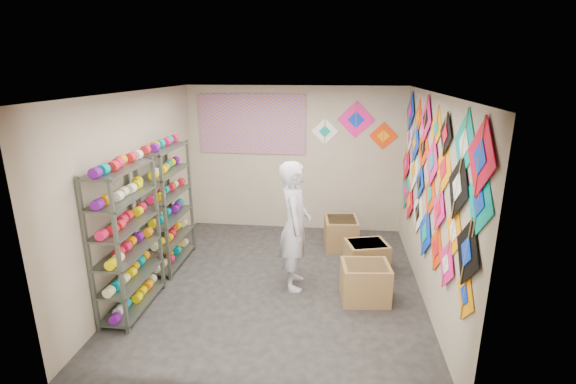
# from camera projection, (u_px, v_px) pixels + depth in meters

# --- Properties ---
(ground) EXTENTS (4.50, 4.50, 0.00)m
(ground) POSITION_uv_depth(u_px,v_px,m) (279.00, 283.00, 6.05)
(ground) COLOR black
(room_walls) EXTENTS (4.50, 4.50, 4.50)m
(room_walls) POSITION_uv_depth(u_px,v_px,m) (278.00, 173.00, 5.57)
(room_walls) COLOR tan
(room_walls) RESTS_ON ground
(shelf_rack_front) EXTENTS (0.40, 1.10, 1.90)m
(shelf_rack_front) POSITION_uv_depth(u_px,v_px,m) (127.00, 240.00, 5.16)
(shelf_rack_front) COLOR #4C5147
(shelf_rack_front) RESTS_ON ground
(shelf_rack_back) EXTENTS (0.40, 1.10, 1.90)m
(shelf_rack_back) POSITION_uv_depth(u_px,v_px,m) (168.00, 207.00, 6.40)
(shelf_rack_back) COLOR #4C5147
(shelf_rack_back) RESTS_ON ground
(string_spools) EXTENTS (0.12, 2.36, 0.12)m
(string_spools) POSITION_uv_depth(u_px,v_px,m) (149.00, 215.00, 5.75)
(string_spools) COLOR #ED1349
(string_spools) RESTS_ON ground
(kite_wall_display) EXTENTS (0.06, 4.33, 2.10)m
(kite_wall_display) POSITION_uv_depth(u_px,v_px,m) (430.00, 177.00, 5.35)
(kite_wall_display) COLOR #FF9106
(kite_wall_display) RESTS_ON room_walls
(back_wall_kites) EXTENTS (1.55, 0.02, 0.88)m
(back_wall_kites) POSITION_uv_depth(u_px,v_px,m) (356.00, 127.00, 7.49)
(back_wall_kites) COLOR white
(back_wall_kites) RESTS_ON room_walls
(poster) EXTENTS (2.00, 0.01, 1.10)m
(poster) POSITION_uv_depth(u_px,v_px,m) (252.00, 124.00, 7.68)
(poster) COLOR #6753B4
(poster) RESTS_ON room_walls
(shopkeeper) EXTENTS (0.73, 0.54, 1.82)m
(shopkeeper) POSITION_uv_depth(u_px,v_px,m) (295.00, 226.00, 5.74)
(shopkeeper) COLOR silver
(shopkeeper) RESTS_ON ground
(carton_a) EXTENTS (0.67, 0.58, 0.52)m
(carton_a) POSITION_uv_depth(u_px,v_px,m) (365.00, 282.00, 5.56)
(carton_a) COLOR olive
(carton_a) RESTS_ON ground
(carton_b) EXTENTS (0.70, 0.62, 0.49)m
(carton_b) POSITION_uv_depth(u_px,v_px,m) (366.00, 258.00, 6.31)
(carton_b) COLOR olive
(carton_b) RESTS_ON ground
(carton_c) EXTENTS (0.60, 0.65, 0.52)m
(carton_c) POSITION_uv_depth(u_px,v_px,m) (341.00, 233.00, 7.19)
(carton_c) COLOR olive
(carton_c) RESTS_ON ground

